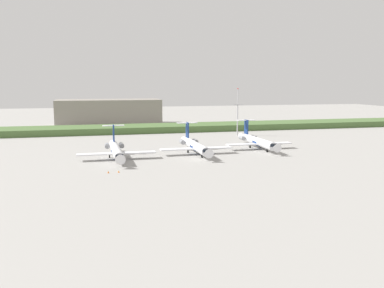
{
  "coord_description": "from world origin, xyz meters",
  "views": [
    {
      "loc": [
        -32.2,
        -114.98,
        22.08
      ],
      "look_at": [
        0.0,
        11.96,
        3.0
      ],
      "focal_mm": 39.08,
      "sensor_mm": 36.0,
      "label": 1
    }
  ],
  "objects_px": {
    "regional_jet_second": "(195,146)",
    "safety_cone_front_marker": "(108,172)",
    "regional_jet_third": "(257,141)",
    "safety_cone_mid_marker": "(119,171)",
    "regional_jet_nearest": "(116,150)",
    "antenna_mast": "(238,116)"
  },
  "relations": [
    {
      "from": "regional_jet_nearest",
      "to": "regional_jet_second",
      "type": "xyz_separation_m",
      "value": [
        24.88,
        3.09,
        0.0
      ]
    },
    {
      "from": "safety_cone_front_marker",
      "to": "safety_cone_mid_marker",
      "type": "relative_size",
      "value": 1.0
    },
    {
      "from": "regional_jet_nearest",
      "to": "antenna_mast",
      "type": "height_order",
      "value": "antenna_mast"
    },
    {
      "from": "regional_jet_third",
      "to": "safety_cone_front_marker",
      "type": "xyz_separation_m",
      "value": [
        -51.51,
        -27.75,
        -2.26
      ]
    },
    {
      "from": "regional_jet_third",
      "to": "safety_cone_mid_marker",
      "type": "bearing_deg",
      "value": -150.48
    },
    {
      "from": "regional_jet_nearest",
      "to": "safety_cone_mid_marker",
      "type": "xyz_separation_m",
      "value": [
        -0.86,
        -19.95,
        -2.26
      ]
    },
    {
      "from": "regional_jet_second",
      "to": "regional_jet_third",
      "type": "relative_size",
      "value": 1.0
    },
    {
      "from": "regional_jet_second",
      "to": "regional_jet_third",
      "type": "bearing_deg",
      "value": 11.39
    },
    {
      "from": "regional_jet_nearest",
      "to": "antenna_mast",
      "type": "bearing_deg",
      "value": 38.86
    },
    {
      "from": "antenna_mast",
      "to": "regional_jet_nearest",
      "type": "bearing_deg",
      "value": -141.14
    },
    {
      "from": "regional_jet_second",
      "to": "regional_jet_third",
      "type": "xyz_separation_m",
      "value": [
        23.21,
        4.68,
        0.0
      ]
    },
    {
      "from": "regional_jet_second",
      "to": "safety_cone_front_marker",
      "type": "height_order",
      "value": "regional_jet_second"
    },
    {
      "from": "regional_jet_nearest",
      "to": "regional_jet_third",
      "type": "height_order",
      "value": "same"
    },
    {
      "from": "regional_jet_third",
      "to": "antenna_mast",
      "type": "xyz_separation_m",
      "value": [
        6.04,
        35.85,
        5.84
      ]
    },
    {
      "from": "safety_cone_front_marker",
      "to": "safety_cone_mid_marker",
      "type": "xyz_separation_m",
      "value": [
        2.55,
        0.03,
        0.0
      ]
    },
    {
      "from": "regional_jet_second",
      "to": "safety_cone_front_marker",
      "type": "relative_size",
      "value": 56.36
    },
    {
      "from": "antenna_mast",
      "to": "safety_cone_front_marker",
      "type": "relative_size",
      "value": 36.48
    },
    {
      "from": "regional_jet_third",
      "to": "safety_cone_mid_marker",
      "type": "height_order",
      "value": "regional_jet_third"
    },
    {
      "from": "regional_jet_third",
      "to": "safety_cone_front_marker",
      "type": "bearing_deg",
      "value": -151.68
    },
    {
      "from": "regional_jet_nearest",
      "to": "regional_jet_third",
      "type": "distance_m",
      "value": 48.72
    },
    {
      "from": "regional_jet_nearest",
      "to": "safety_cone_front_marker",
      "type": "height_order",
      "value": "regional_jet_nearest"
    },
    {
      "from": "regional_jet_second",
      "to": "safety_cone_mid_marker",
      "type": "xyz_separation_m",
      "value": [
        -25.74,
        -23.04,
        -2.26
      ]
    }
  ]
}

